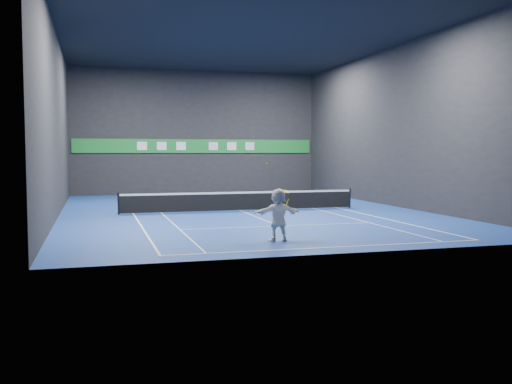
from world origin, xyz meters
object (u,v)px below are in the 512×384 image
object	(u,v)px
tennis_ball	(267,164)
player	(278,215)
tennis_racket	(286,193)
tennis_net	(241,201)

from	to	relation	value
tennis_ball	player	bearing A→B (deg)	4.65
player	tennis_racket	xyz separation A→B (m)	(0.30, 0.05, 0.74)
player	tennis_net	xyz separation A→B (m)	(1.25, 10.11, -0.37)
tennis_ball	tennis_racket	world-z (taller)	tennis_ball
player	tennis_ball	size ratio (longest dim) A/B	24.76
player	tennis_net	world-z (taller)	player
player	tennis_ball	distance (m)	1.79
tennis_net	tennis_racket	distance (m)	10.17
player	tennis_net	size ratio (longest dim) A/B	0.15
tennis_net	tennis_racket	bearing A→B (deg)	-95.37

